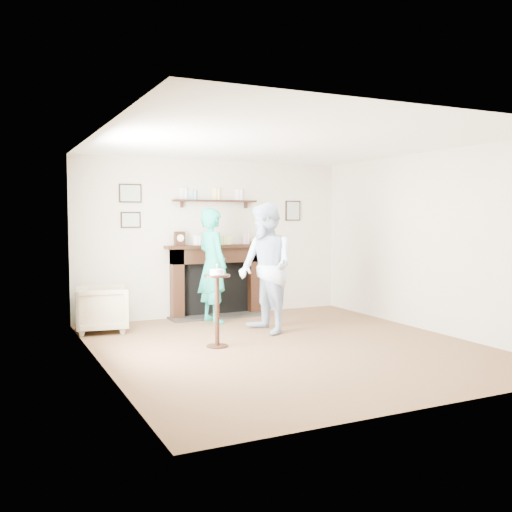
# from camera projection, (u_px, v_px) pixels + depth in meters

# --- Properties ---
(ground) EXTENTS (5.00, 5.00, 0.00)m
(ground) POSITION_uv_depth(u_px,v_px,m) (288.00, 346.00, 7.04)
(ground) COLOR brown
(ground) RESTS_ON ground
(room_shell) EXTENTS (4.54, 5.02, 2.52)m
(room_shell) POSITION_uv_depth(u_px,v_px,m) (263.00, 215.00, 7.55)
(room_shell) COLOR beige
(room_shell) RESTS_ON ground
(armchair) EXTENTS (0.80, 0.78, 0.64)m
(armchair) POSITION_uv_depth(u_px,v_px,m) (103.00, 332.00, 7.93)
(armchair) COLOR tan
(armchair) RESTS_ON ground
(man) EXTENTS (0.74, 0.92, 1.79)m
(man) POSITION_uv_depth(u_px,v_px,m) (266.00, 333.00, 7.86)
(man) COLOR silver
(man) RESTS_ON ground
(woman) EXTENTS (0.50, 0.68, 1.73)m
(woman) POSITION_uv_depth(u_px,v_px,m) (213.00, 322.00, 8.64)
(woman) COLOR #20A1B9
(woman) RESTS_ON ground
(pedestal_table) EXTENTS (0.32, 0.32, 1.02)m
(pedestal_table) POSITION_uv_depth(u_px,v_px,m) (217.00, 296.00, 6.97)
(pedestal_table) COLOR black
(pedestal_table) RESTS_ON ground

